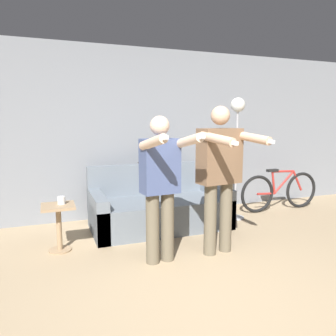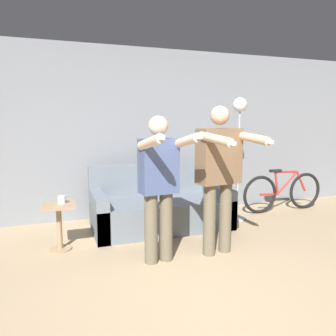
# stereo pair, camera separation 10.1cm
# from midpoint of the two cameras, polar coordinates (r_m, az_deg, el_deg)

# --- Properties ---
(ground_plane) EXTENTS (16.00, 16.00, 0.00)m
(ground_plane) POSITION_cam_midpoint_polar(r_m,az_deg,el_deg) (2.82, 12.43, -24.02)
(ground_plane) COLOR tan
(wall_back) EXTENTS (10.00, 0.05, 2.60)m
(wall_back) POSITION_cam_midpoint_polar(r_m,az_deg,el_deg) (5.16, -4.69, 6.05)
(wall_back) COLOR gray
(wall_back) RESTS_ON ground_plane
(couch) EXTENTS (1.89, 0.94, 0.86)m
(couch) POSITION_cam_midpoint_polar(r_m,az_deg,el_deg) (4.67, -0.77, -7.00)
(couch) COLOR slate
(couch) RESTS_ON ground_plane
(person_left) EXTENTS (0.50, 0.69, 1.55)m
(person_left) POSITION_cam_midpoint_polar(r_m,az_deg,el_deg) (3.37, -0.67, -2.19)
(person_left) COLOR #6B604C
(person_left) RESTS_ON ground_plane
(person_right) EXTENTS (0.62, 0.73, 1.65)m
(person_right) POSITION_cam_midpoint_polar(r_m,az_deg,el_deg) (3.64, 9.76, -0.28)
(person_right) COLOR #6B604C
(person_right) RESTS_ON ground_plane
(cat) EXTENTS (0.47, 0.14, 0.16)m
(cat) POSITION_cam_midpoint_polar(r_m,az_deg,el_deg) (4.90, -1.18, 1.56)
(cat) COLOR #3D3833
(cat) RESTS_ON couch
(floor_lamp) EXTENTS (0.29, 0.29, 1.83)m
(floor_lamp) POSITION_cam_midpoint_polar(r_m,az_deg,el_deg) (5.01, 12.88, 7.01)
(floor_lamp) COLOR #B2B2B7
(floor_lamp) RESTS_ON ground_plane
(side_table) EXTENTS (0.37, 0.37, 0.54)m
(side_table) POSITION_cam_midpoint_polar(r_m,az_deg,el_deg) (4.01, -17.78, -8.34)
(side_table) COLOR #A38460
(side_table) RESTS_ON ground_plane
(cup) EXTENTS (0.09, 0.09, 0.09)m
(cup) POSITION_cam_midpoint_polar(r_m,az_deg,el_deg) (3.99, -17.33, -5.28)
(cup) COLOR white
(cup) RESTS_ON side_table
(bicycle) EXTENTS (1.52, 0.07, 0.71)m
(bicycle) POSITION_cam_midpoint_polar(r_m,az_deg,el_deg) (5.80, 19.87, -3.89)
(bicycle) COLOR black
(bicycle) RESTS_ON ground_plane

